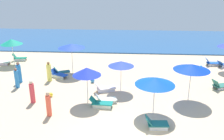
{
  "coord_description": "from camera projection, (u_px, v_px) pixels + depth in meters",
  "views": [
    {
      "loc": [
        0.44,
        -10.12,
        7.44
      ],
      "look_at": [
        -0.84,
        8.27,
        0.84
      ],
      "focal_mm": 39.08,
      "sensor_mm": 36.0,
      "label": 1
    }
  ],
  "objects": [
    {
      "name": "lounge_chair_2_0",
      "position": [
        224.0,
        64.0,
        22.83
      ],
      "size": [
        1.47,
        1.07,
        0.64
      ],
      "rotation": [
        0.0,
        0.0,
        1.99
      ],
      "color": "silver",
      "rests_on": "ground_plane"
    },
    {
      "name": "lounge_chair_0_1",
      "position": [
        101.0,
        103.0,
        15.45
      ],
      "size": [
        1.49,
        0.69,
        0.63
      ],
      "rotation": [
        0.0,
        0.0,
        1.5
      ],
      "color": "silver",
      "rests_on": "ground_plane"
    },
    {
      "name": "ocean",
      "position": [
        125.0,
        40.0,
        33.65
      ],
      "size": [
        60.0,
        13.95,
        0.12
      ],
      "primitive_type": "cube",
      "color": "#2A5993",
      "rests_on": "ground_plane"
    },
    {
      "name": "lounge_chair_7_0",
      "position": [
        221.0,
        85.0,
        18.14
      ],
      "size": [
        1.59,
        1.14,
        0.75
      ],
      "rotation": [
        0.0,
        0.0,
        1.96
      ],
      "color": "silver",
      "rests_on": "ground_plane"
    },
    {
      "name": "beach_ball_2",
      "position": [
        201.0,
        67.0,
        22.35
      ],
      "size": [
        0.33,
        0.33,
        0.33
      ],
      "primitive_type": "sphere",
      "color": "#3996D5",
      "rests_on": "ground_plane"
    },
    {
      "name": "umbrella_8",
      "position": [
        192.0,
        67.0,
        15.71
      ],
      "size": [
        2.35,
        2.35,
        2.53
      ],
      "color": "silver",
      "rests_on": "ground_plane"
    },
    {
      "name": "umbrella_1",
      "position": [
        121.0,
        64.0,
        17.28
      ],
      "size": [
        1.86,
        1.86,
        2.23
      ],
      "color": "silver",
      "rests_on": "ground_plane"
    },
    {
      "name": "lounge_chair_1_0",
      "position": [
        104.0,
        88.0,
        17.67
      ],
      "size": [
        1.61,
        0.98,
        0.73
      ],
      "rotation": [
        0.0,
        0.0,
        1.86
      ],
      "color": "silver",
      "rests_on": "ground_plane"
    },
    {
      "name": "umbrella_0",
      "position": [
        87.0,
        71.0,
        15.44
      ],
      "size": [
        1.84,
        1.84,
        2.42
      ],
      "color": "silver",
      "rests_on": "ground_plane"
    },
    {
      "name": "lounge_chair_4_0",
      "position": [
        156.0,
        124.0,
        13.18
      ],
      "size": [
        1.28,
        0.71,
        0.69
      ],
      "rotation": [
        0.0,
        0.0,
        1.63
      ],
      "color": "silver",
      "rests_on": "ground_plane"
    },
    {
      "name": "umbrella_3",
      "position": [
        71.0,
        46.0,
        20.67
      ],
      "size": [
        2.3,
        2.3,
        2.59
      ],
      "color": "silver",
      "rests_on": "ground_plane"
    },
    {
      "name": "beach_ball_1",
      "position": [
        93.0,
        81.0,
        19.26
      ],
      "size": [
        0.33,
        0.33,
        0.33
      ],
      "primitive_type": "sphere",
      "color": "#3D8ED1",
      "rests_on": "ground_plane"
    },
    {
      "name": "lounge_chair_2_1",
      "position": [
        213.0,
        63.0,
        23.22
      ],
      "size": [
        1.42,
        0.67,
        0.7
      ],
      "rotation": [
        0.0,
        0.0,
        1.59
      ],
      "color": "silver",
      "rests_on": "ground_plane"
    },
    {
      "name": "beachgoer_7",
      "position": [
        17.0,
        78.0,
        18.17
      ],
      "size": [
        0.4,
        0.4,
        1.54
      ],
      "rotation": [
        0.0,
        0.0,
        0.38
      ],
      "color": "#3084D2",
      "rests_on": "ground_plane"
    },
    {
      "name": "beachgoer_4",
      "position": [
        32.0,
        92.0,
        15.86
      ],
      "size": [
        0.4,
        0.4,
        1.54
      ],
      "rotation": [
        0.0,
        0.0,
        4.42
      ],
      "color": "#DD404C",
      "rests_on": "ground_plane"
    },
    {
      "name": "beachgoer_6",
      "position": [
        49.0,
        72.0,
        19.41
      ],
      "size": [
        0.45,
        0.45,
        1.61
      ],
      "rotation": [
        0.0,
        0.0,
        1.24
      ],
      "color": "#F1E962",
      "rests_on": "ground_plane"
    },
    {
      "name": "lounge_chair_9_0",
      "position": [
        2.0,
        62.0,
        23.47
      ],
      "size": [
        1.41,
        0.71,
        0.74
      ],
      "rotation": [
        0.0,
        0.0,
        1.53
      ],
      "color": "silver",
      "rests_on": "ground_plane"
    },
    {
      "name": "lounge_chair_9_1",
      "position": [
        19.0,
        58.0,
        24.65
      ],
      "size": [
        1.41,
        0.78,
        0.77
      ],
      "rotation": [
        0.0,
        0.0,
        1.76
      ],
      "color": "silver",
      "rests_on": "ground_plane"
    },
    {
      "name": "umbrella_4",
      "position": [
        155.0,
        81.0,
        14.04
      ],
      "size": [
        2.33,
        2.33,
        2.32
      ],
      "color": "silver",
      "rests_on": "ground_plane"
    },
    {
      "name": "lounge_chair_3_0",
      "position": [
        59.0,
        74.0,
        20.27
      ],
      "size": [
        1.6,
        1.21,
        0.67
      ],
      "rotation": [
        0.0,
        0.0,
        1.09
      ],
      "color": "silver",
      "rests_on": "ground_plane"
    },
    {
      "name": "umbrella_9",
      "position": [
        11.0,
        42.0,
        22.94
      ],
      "size": [
        2.01,
        2.01,
        2.48
      ],
      "color": "silver",
      "rests_on": "ground_plane"
    },
    {
      "name": "beachgoer_2",
      "position": [
        49.0,
        105.0,
        14.27
      ],
      "size": [
        0.41,
        0.41,
        1.52
      ],
      "rotation": [
        0.0,
        0.0,
        1.03
      ],
      "color": "#F05842",
      "rests_on": "ground_plane"
    },
    {
      "name": "beach_ball_0",
      "position": [
        51.0,
        95.0,
        16.85
      ],
      "size": [
        0.31,
        0.31,
        0.31
      ],
      "primitive_type": "sphere",
      "color": "yellow",
      "rests_on": "ground_plane"
    },
    {
      "name": "lounge_chair_0_0",
      "position": [
        106.0,
        100.0,
        15.98
      ],
      "size": [
        1.48,
        0.97,
        0.64
      ],
      "rotation": [
        0.0,
        0.0,
        1.89
      ],
      "color": "silver",
      "rests_on": "ground_plane"
    },
    {
      "name": "beachgoer_3",
      "position": [
        19.0,
        73.0,
        19.1
      ],
      "size": [
        0.37,
        0.37,
        1.68
      ],
      "rotation": [
        0.0,
        0.0,
        1.6
      ],
      "color": "#287ACC",
      "rests_on": "ground_plane"
    },
    {
      "name": "lounge_chair_3_1",
      "position": [
        61.0,
        72.0,
        20.8
      ],
      "size": [
        1.43,
        1.02,
        0.78
      ],
      "rotation": [
        0.0,
        0.0,
        1.97
      ],
      "color": "silver",
      "rests_on": "ground_plane"
    }
  ]
}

